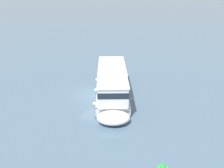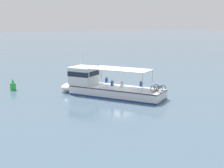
# 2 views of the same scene
# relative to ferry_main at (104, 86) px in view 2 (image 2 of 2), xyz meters

# --- Properties ---
(ground_plane) EXTENTS (400.00, 400.00, 0.00)m
(ground_plane) POSITION_rel_ferry_main_xyz_m (0.07, -2.43, -1.02)
(ground_plane) COLOR slate
(ferry_main) EXTENTS (12.52, 9.10, 5.32)m
(ferry_main) POSITION_rel_ferry_main_xyz_m (0.00, 0.00, 0.00)
(ferry_main) COLOR silver
(ferry_main) RESTS_ON ground
(channel_buoy) EXTENTS (0.70, 0.70, 1.40)m
(channel_buoy) POSITION_rel_ferry_main_xyz_m (8.25, 8.20, -0.45)
(channel_buoy) COLOR green
(channel_buoy) RESTS_ON ground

